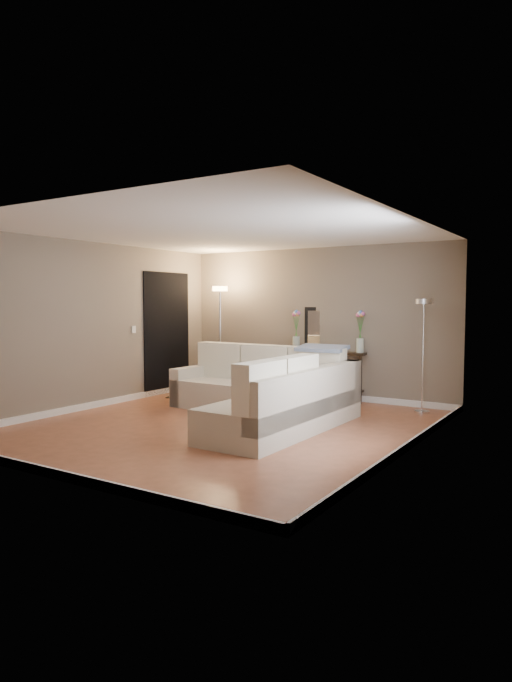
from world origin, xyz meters
The scene contains 23 objects.
floor centered at (0.00, 0.00, -0.01)m, with size 5.00×5.50×0.01m, color #9B5638.
ceiling centered at (0.00, 0.00, 2.60)m, with size 5.00×5.50×0.01m, color white.
wall_back centered at (0.00, 2.76, 1.30)m, with size 5.00×0.02×2.60m, color #75695A.
wall_front centered at (0.00, -2.76, 1.30)m, with size 5.00×0.02×2.60m, color #75695A.
wall_left centered at (-2.51, 0.00, 1.30)m, with size 0.02×5.50×2.60m, color #75695A.
wall_right centered at (2.51, 0.00, 1.30)m, with size 0.02×5.50×2.60m, color #75695A.
baseboard_back centered at (0.00, 2.73, 0.05)m, with size 5.00×0.03×0.10m, color white.
baseboard_front centered at (0.00, -2.73, 0.05)m, with size 5.00×0.03×0.10m, color white.
baseboard_left centered at (-2.48, 0.00, 0.05)m, with size 0.03×5.50×0.10m, color white.
baseboard_right centered at (2.48, 0.00, 0.05)m, with size 0.03×5.50×0.10m, color white.
doorway centered at (-2.48, 1.70, 1.10)m, with size 0.02×1.20×2.20m, color black.
switch_plate centered at (-2.48, 0.85, 1.20)m, with size 0.02×0.08×0.12m, color white.
sectional_sofa centered at (0.26, 0.68, 0.37)m, with size 2.86×2.79×1.00m.
throw_blanket centered at (0.78, 1.38, 0.99)m, with size 0.72×0.41×0.05m, color gray.
console_table centered at (0.20, 2.61, 0.47)m, with size 1.38×0.49×0.83m.
leaning_mirror centered at (0.27, 2.79, 1.20)m, with size 0.95×0.14×0.75m.
table_decor centered at (0.29, 2.58, 0.85)m, with size 0.58×0.14×0.13m.
flower_vase_left centered at (-0.28, 2.57, 1.12)m, with size 0.16×0.14×0.71m.
flower_vase_right centered at (0.86, 2.68, 1.12)m, with size 0.16×0.14×0.71m.
floor_lamp_lit centered at (-1.71, 2.28, 1.38)m, with size 0.35×0.35×1.95m.
floor_lamp_unlit centered at (2.00, 2.32, 1.21)m, with size 0.30×0.30×1.71m.
charcoal_rug centered at (-1.69, 1.90, 0.01)m, with size 1.27×0.95×0.02m, color black.
black_bag centered at (-1.84, 1.73, 0.08)m, with size 0.36×0.25×0.23m, color black.
Camera 1 is at (4.40, -6.19, 1.68)m, focal length 30.00 mm.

